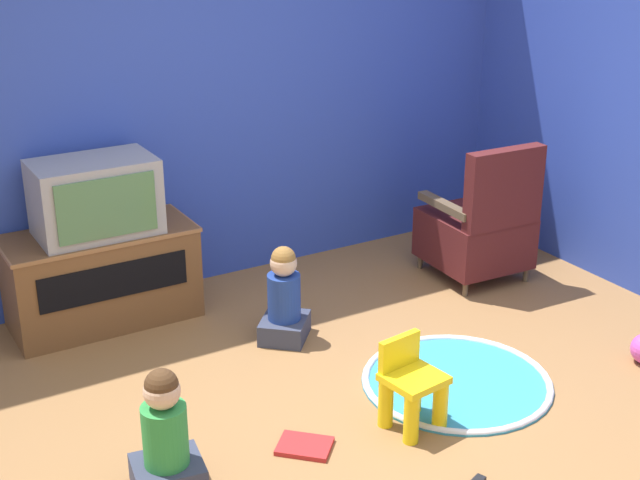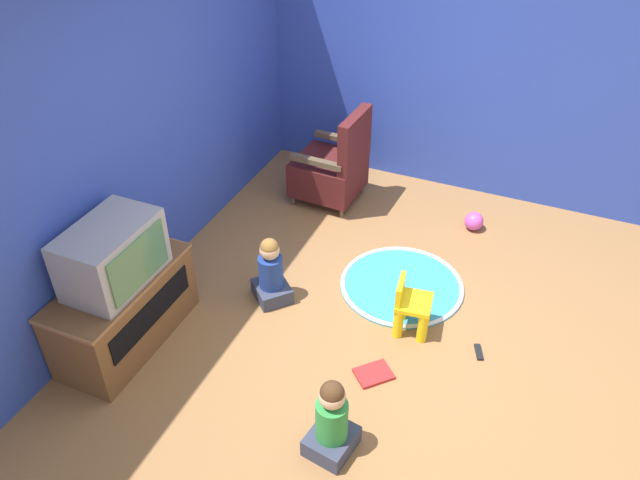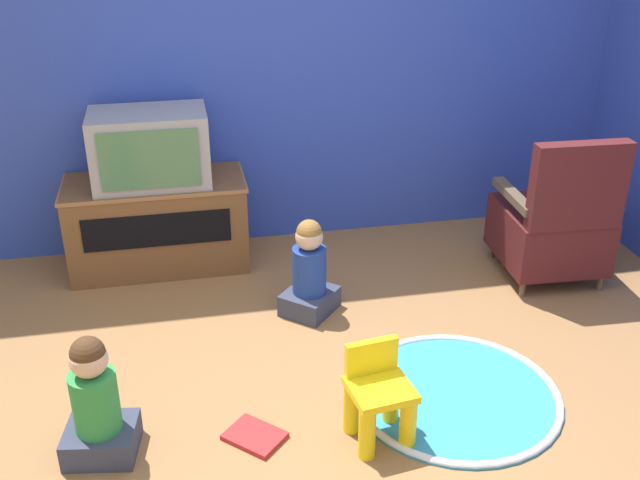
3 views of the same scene
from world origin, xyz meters
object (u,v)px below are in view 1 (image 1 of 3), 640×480
object	(u,v)px
child_watching_center	(165,438)
book	(304,446)
black_armchair	(479,228)
child_watching_left	(284,299)
yellow_kid_chair	(411,389)
tv_cabinet	(102,275)
television	(95,197)

from	to	relation	value
child_watching_center	book	size ratio (longest dim) A/B	1.91
black_armchair	child_watching_center	xyz separation A→B (m)	(-2.64, -1.08, -0.10)
black_armchair	child_watching_left	xyz separation A→B (m)	(-1.53, -0.11, -0.10)
yellow_kid_chair	book	size ratio (longest dim) A/B	1.46
yellow_kid_chair	child_watching_center	xyz separation A→B (m)	(-1.20, 0.14, 0.05)
child_watching_left	tv_cabinet	bearing A→B (deg)	89.41
black_armchair	child_watching_center	distance (m)	2.85
child_watching_center	book	bearing A→B (deg)	5.27
tv_cabinet	book	distance (m)	1.84
television	child_watching_left	distance (m)	1.24
television	black_armchair	size ratio (longest dim) A/B	0.73
black_armchair	book	xyz separation A→B (m)	(-1.98, -1.13, -0.34)
tv_cabinet	child_watching_center	distance (m)	1.75
yellow_kid_chair	child_watching_left	size ratio (longest dim) A/B	0.78
yellow_kid_chair	book	bearing A→B (deg)	162.42
book	black_armchair	bearing A→B (deg)	-106.23
black_armchair	yellow_kid_chair	size ratio (longest dim) A/B	2.11
television	child_watching_center	distance (m)	1.81
child_watching_left	black_armchair	bearing A→B (deg)	-44.06
yellow_kid_chair	black_armchair	bearing A→B (deg)	32.58
child_watching_left	book	world-z (taller)	child_watching_left
yellow_kid_chair	child_watching_left	distance (m)	1.12
tv_cabinet	black_armchair	bearing A→B (deg)	-15.24
television	child_watching_center	bearing A→B (deg)	-99.21
tv_cabinet	child_watching_center	size ratio (longest dim) A/B	1.88
child_watching_center	black_armchair	bearing A→B (deg)	31.48
child_watching_left	book	distance (m)	1.13
television	yellow_kid_chair	size ratio (longest dim) A/B	1.53
child_watching_left	yellow_kid_chair	bearing A→B (deg)	-133.20
child_watching_center	tv_cabinet	bearing A→B (deg)	90.08
tv_cabinet	black_armchair	distance (m)	2.45
black_armchair	child_watching_left	bearing A→B (deg)	6.75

